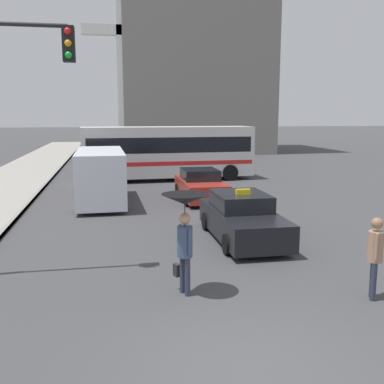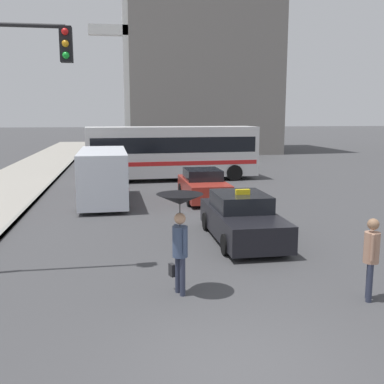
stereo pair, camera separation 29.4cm
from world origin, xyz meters
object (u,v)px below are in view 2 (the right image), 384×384
at_px(taxi, 242,219).
at_px(city_bus, 172,151).
at_px(sedan_red, 203,186).
at_px(monument_cross, 128,58).
at_px(pedestrian_man, 371,252).
at_px(ambulance_van, 103,174).
at_px(pedestrian_with_umbrella, 180,216).

relative_size(taxi, city_bus, 0.44).
bearing_deg(sedan_red, monument_cross, -83.46).
height_order(city_bus, pedestrian_man, city_bus).
relative_size(ambulance_van, city_bus, 0.56).
height_order(ambulance_van, monument_cross, monument_cross).
bearing_deg(taxi, ambulance_van, -57.23).
distance_m(ambulance_van, monument_cross, 24.54).
height_order(sedan_red, city_bus, city_bus).
distance_m(taxi, pedestrian_man, 5.19).
distance_m(city_bus, monument_cross, 18.13).
xyz_separation_m(taxi, sedan_red, (0.07, 6.82, -0.01)).
height_order(ambulance_van, city_bus, city_bus).
xyz_separation_m(taxi, ambulance_van, (-4.44, 6.89, 0.63)).
bearing_deg(ambulance_van, pedestrian_man, 115.16).
xyz_separation_m(pedestrian_with_umbrella, monument_cross, (-0.09, 34.11, 7.33)).
distance_m(sedan_red, ambulance_van, 4.55).
relative_size(pedestrian_with_umbrella, monument_cross, 0.14).
relative_size(ambulance_van, pedestrian_man, 3.25).
bearing_deg(monument_cross, sedan_red, -83.46).
bearing_deg(city_bus, pedestrian_man, 3.13).
relative_size(taxi, sedan_red, 1.06).
height_order(taxi, monument_cross, monument_cross).
bearing_deg(ambulance_van, sedan_red, 178.14).
bearing_deg(pedestrian_man, taxi, -137.10).
bearing_deg(monument_cross, city_bus, -82.85).
bearing_deg(ambulance_van, pedestrian_with_umbrella, 99.10).
distance_m(ambulance_van, pedestrian_with_umbrella, 11.08).
distance_m(pedestrian_man, monument_cross, 36.21).
bearing_deg(taxi, pedestrian_man, 105.49).
xyz_separation_m(ambulance_van, city_bus, (3.90, 6.74, 0.47)).
bearing_deg(pedestrian_with_umbrella, monument_cross, -20.00).
distance_m(pedestrian_with_umbrella, monument_cross, 34.89).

